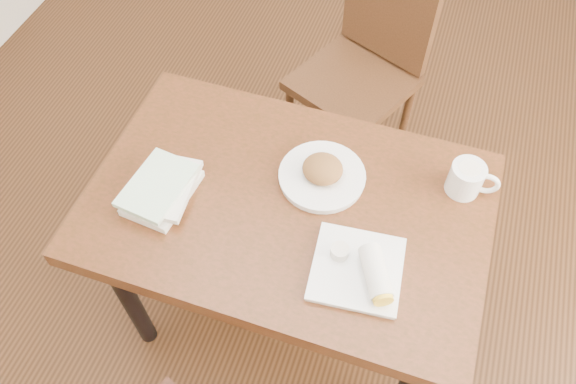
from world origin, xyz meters
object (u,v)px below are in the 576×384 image
(table, at_px, (288,219))
(coffee_mug, at_px, (467,179))
(book_stack, at_px, (162,189))
(chair_far, at_px, (367,58))
(plate_burrito, at_px, (362,270))
(plate_scone, at_px, (322,174))

(table, bearing_deg, coffee_mug, 23.73)
(table, height_order, book_stack, book_stack)
(coffee_mug, bearing_deg, chair_far, 122.16)
(table, bearing_deg, plate_burrito, -31.29)
(plate_scone, bearing_deg, plate_burrito, -54.72)
(plate_burrito, xyz_separation_m, book_stack, (-0.60, 0.07, 0.01))
(chair_far, bearing_deg, book_stack, -111.22)
(coffee_mug, height_order, book_stack, coffee_mug)
(plate_scone, bearing_deg, table, -121.72)
(table, distance_m, plate_burrito, 0.32)
(coffee_mug, xyz_separation_m, book_stack, (-0.81, -0.29, -0.02))
(coffee_mug, bearing_deg, plate_scone, -166.57)
(book_stack, bearing_deg, plate_burrito, -6.21)
(table, distance_m, plate_scone, 0.17)
(table, relative_size, plate_burrito, 4.50)
(plate_scone, height_order, book_stack, plate_scone)
(chair_far, height_order, book_stack, chair_far)
(table, distance_m, coffee_mug, 0.53)
(coffee_mug, distance_m, plate_burrito, 0.42)
(chair_far, distance_m, plate_burrito, 1.09)
(chair_far, relative_size, plate_burrito, 3.76)
(plate_scone, height_order, coffee_mug, coffee_mug)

